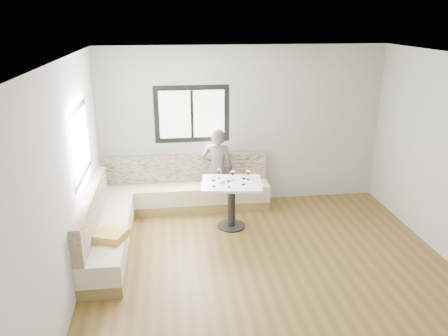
% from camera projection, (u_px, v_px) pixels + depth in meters
% --- Properties ---
extents(room, '(5.01, 5.01, 2.81)m').
position_uv_depth(room, '(270.00, 173.00, 5.44)').
color(room, brown).
rests_on(room, ground).
extents(banquette, '(2.90, 2.80, 0.95)m').
position_uv_depth(banquette, '(155.00, 207.00, 7.06)').
color(banquette, '#9C7E4B').
rests_on(banquette, ground).
extents(table, '(1.03, 0.85, 0.77)m').
position_uv_depth(table, '(231.00, 194.00, 6.95)').
color(table, black).
rests_on(table, ground).
extents(person, '(0.61, 0.47, 1.47)m').
position_uv_depth(person, '(217.00, 169.00, 7.58)').
color(person, '#544B4E').
rests_on(person, ground).
extents(olive_ramekin, '(0.10, 0.10, 0.04)m').
position_uv_depth(olive_ramekin, '(221.00, 181.00, 6.87)').
color(olive_ramekin, white).
rests_on(olive_ramekin, table).
extents(wine_glass_a, '(0.08, 0.08, 0.17)m').
position_uv_depth(wine_glass_a, '(214.00, 179.00, 6.68)').
color(wine_glass_a, white).
rests_on(wine_glass_a, table).
extents(wine_glass_b, '(0.08, 0.08, 0.17)m').
position_uv_depth(wine_glass_b, '(229.00, 180.00, 6.64)').
color(wine_glass_b, white).
rests_on(wine_glass_b, table).
extents(wine_glass_c, '(0.08, 0.08, 0.17)m').
position_uv_depth(wine_glass_c, '(244.00, 177.00, 6.75)').
color(wine_glass_c, white).
rests_on(wine_glass_c, table).
extents(wine_glass_d, '(0.08, 0.08, 0.17)m').
position_uv_depth(wine_glass_d, '(233.00, 173.00, 6.94)').
color(wine_glass_d, white).
rests_on(wine_glass_d, table).
extents(wine_glass_e, '(0.08, 0.08, 0.17)m').
position_uv_depth(wine_glass_e, '(248.00, 173.00, 6.95)').
color(wine_glass_e, white).
rests_on(wine_glass_e, table).
extents(wine_glass_f, '(0.08, 0.08, 0.17)m').
position_uv_depth(wine_glass_f, '(219.00, 171.00, 7.00)').
color(wine_glass_f, white).
rests_on(wine_glass_f, table).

